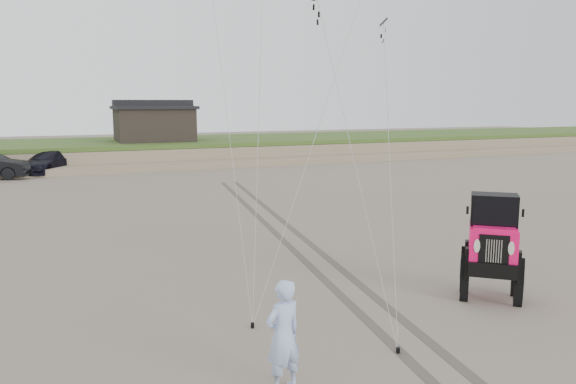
% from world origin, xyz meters
% --- Properties ---
extents(ground, '(160.00, 160.00, 0.00)m').
position_xyz_m(ground, '(0.00, 0.00, 0.00)').
color(ground, '#6B6054').
rests_on(ground, ground).
extents(dune_ridge, '(160.00, 14.25, 1.73)m').
position_xyz_m(dune_ridge, '(0.00, 37.50, 0.82)').
color(dune_ridge, '#7A6B54').
rests_on(dune_ridge, ground).
extents(cabin, '(6.40, 5.40, 3.35)m').
position_xyz_m(cabin, '(2.00, 37.00, 3.24)').
color(cabin, black).
rests_on(cabin, dune_ridge).
extents(truck_c, '(4.78, 5.73, 1.57)m').
position_xyz_m(truck_c, '(-6.09, 32.09, 0.78)').
color(truck_c, black).
rests_on(truck_c, ground).
extents(jeep, '(5.50, 5.92, 2.11)m').
position_xyz_m(jeep, '(4.07, 0.34, 1.06)').
color(jeep, '#FF0C5D').
rests_on(jeep, ground).
extents(man, '(0.82, 0.65, 1.96)m').
position_xyz_m(man, '(-2.40, -1.81, 0.98)').
color(man, '#93ABE3').
rests_on(man, ground).
extents(stake_main, '(0.08, 0.08, 0.12)m').
position_xyz_m(stake_main, '(-2.01, 0.92, 0.06)').
color(stake_main, black).
rests_on(stake_main, ground).
extents(stake_aux, '(0.08, 0.08, 0.12)m').
position_xyz_m(stake_aux, '(0.22, -1.37, 0.06)').
color(stake_aux, black).
rests_on(stake_aux, ground).
extents(tire_tracks, '(5.22, 29.74, 0.01)m').
position_xyz_m(tire_tracks, '(2.00, 8.00, 0.00)').
color(tire_tracks, '#4C443D').
rests_on(tire_tracks, ground).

